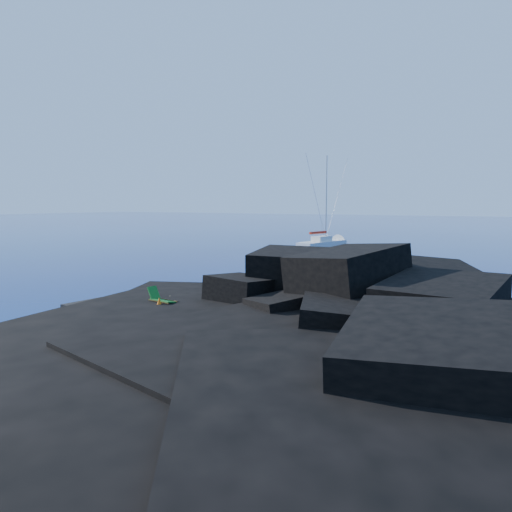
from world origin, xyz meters
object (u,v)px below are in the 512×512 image
(sailboat, at_px, (324,247))
(marker_cone, at_px, (159,304))
(sunbather, at_px, (163,297))
(deck_chair, at_px, (163,297))

(sailboat, bearing_deg, marker_cone, -67.09)
(sunbather, bearing_deg, marker_cone, -62.20)
(deck_chair, relative_size, sunbather, 0.94)
(sailboat, bearing_deg, deck_chair, -67.28)
(sunbather, bearing_deg, sailboat, 90.35)
(sunbather, bearing_deg, deck_chair, -57.76)
(sailboat, height_order, sunbather, sailboat)
(sailboat, distance_m, sunbather, 38.58)
(sailboat, xyz_separation_m, marker_cone, (7.85, -39.91, 0.66))
(sunbather, distance_m, marker_cone, 2.35)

